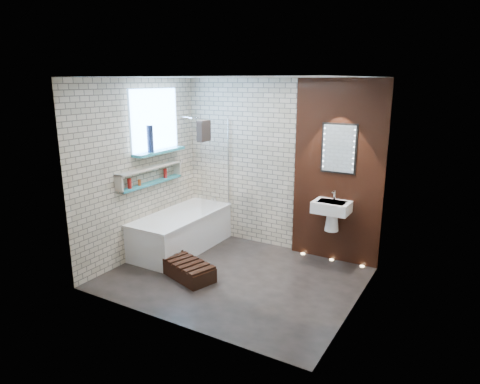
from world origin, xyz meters
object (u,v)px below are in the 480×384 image
Objects in this scene: led_mirror at (339,149)px; bath_screen at (215,166)px; washbasin at (332,211)px; walnut_step at (186,269)px; bathtub at (182,231)px.

bath_screen is at bearing -169.34° from led_mirror.
washbasin is 0.67× the size of walnut_step.
led_mirror is (2.17, 0.78, 1.36)m from bathtub.
bathtub reaches higher than walnut_step.
bathtub is at bearing -128.90° from bath_screen.
led_mirror is at bearing 44.98° from walnut_step.
led_mirror is (0.00, 0.16, 0.86)m from washbasin.
led_mirror reaches higher than walnut_step.
bath_screen is 1.89m from washbasin.
led_mirror reaches higher than washbasin.
bath_screen is at bearing -174.22° from washbasin.
walnut_step is at bearing -76.47° from bath_screen.
washbasin is (1.82, 0.18, -0.49)m from bath_screen.
bath_screen reaches higher than walnut_step.
bathtub is at bearing 130.53° from walnut_step.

